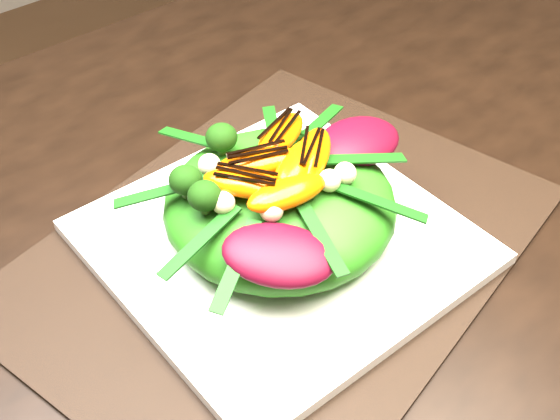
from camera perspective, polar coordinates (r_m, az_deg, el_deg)
dining_table at (r=0.78m, az=13.25°, el=2.95°), size 1.60×0.90×0.75m
placemat at (r=0.65m, az=0.00°, el=-2.87°), size 0.51×0.43×0.00m
plate_base at (r=0.64m, az=0.00°, el=-2.43°), size 0.29×0.29×0.01m
salad_bowl at (r=0.63m, az=0.00°, el=-1.55°), size 0.28×0.28×0.02m
lettuce_mound at (r=0.61m, az=0.00°, el=0.39°), size 0.21×0.21×0.07m
radicchio_leaf at (r=0.64m, az=6.02°, el=5.22°), size 0.09×0.06×0.02m
orange_segment at (r=0.61m, az=-1.93°, el=4.88°), size 0.07×0.04×0.02m
broccoli_floret at (r=0.58m, az=-5.62°, el=3.11°), size 0.05×0.05×0.04m
macadamia_nut at (r=0.57m, az=5.37°, el=1.18°), size 0.02×0.02×0.02m
balsamic_drizzle at (r=0.60m, az=-1.95°, el=5.59°), size 0.05×0.01×0.00m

